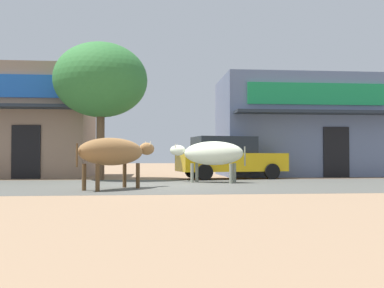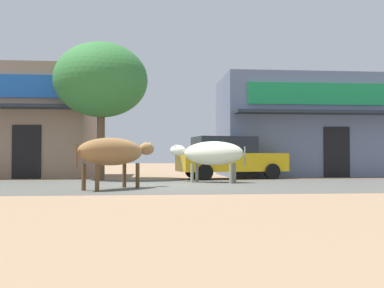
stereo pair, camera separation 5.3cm
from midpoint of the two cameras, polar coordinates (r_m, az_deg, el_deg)
name	(u,v)px [view 1 (the left image)]	position (r m, az deg, el deg)	size (l,w,h in m)	color
ground	(160,185)	(13.47, -4.28, -5.36)	(80.00, 80.00, 0.00)	#967759
asphalt_road	(160,185)	(13.47, -4.28, -5.35)	(72.00, 6.47, 0.00)	#51514B
storefront_left_cafe	(11,123)	(20.78, -22.40, 2.54)	(6.77, 5.00, 4.65)	gray
storefront_right_club	(300,127)	(20.98, 13.69, 2.15)	(7.29, 5.00, 4.45)	slate
roadside_tree	(101,81)	(17.26, -11.77, 8.02)	(3.53, 3.53, 5.18)	brown
parked_hatchback_car	(229,157)	(17.36, 4.69, -1.72)	(4.38, 2.40, 1.64)	gold
cow_near_brown	(114,152)	(12.05, -10.20, -1.04)	(2.23, 2.35, 1.38)	olive
cow_far_dark	(212,154)	(14.86, 2.47, -1.24)	(2.57, 1.50, 1.39)	beige
pedestrian_by_shop	(293,157)	(19.09, 12.86, -1.60)	(0.43, 0.61, 1.49)	#3F3F47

